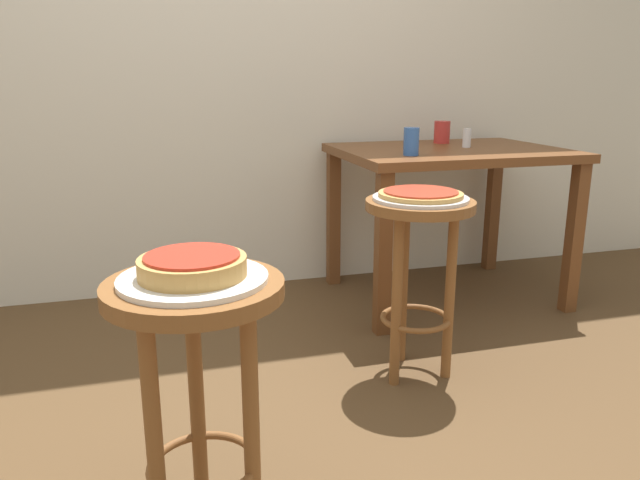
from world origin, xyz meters
name	(u,v)px	position (x,y,z in m)	size (l,w,h in m)	color
ground_plane	(295,469)	(0.00, 0.00, 0.00)	(6.00, 6.00, 0.00)	brown
stool_foreground	(198,357)	(-0.26, -0.22, 0.48)	(0.38, 0.38, 0.65)	brown
serving_plate_foreground	(193,279)	(-0.26, -0.22, 0.66)	(0.31, 0.31, 0.01)	white
pizza_foreground	(192,266)	(-0.26, -0.22, 0.68)	(0.22, 0.22, 0.05)	tan
stool_middle	(418,248)	(0.56, 0.44, 0.48)	(0.38, 0.38, 0.65)	brown
serving_plate_middle	(421,198)	(0.56, 0.44, 0.66)	(0.33, 0.33, 0.01)	silver
pizza_middle	(421,194)	(0.56, 0.44, 0.67)	(0.29, 0.29, 0.02)	tan
dining_table	(449,171)	(1.05, 1.16, 0.63)	(1.03, 0.79, 0.74)	brown
cup_near_edge	(411,142)	(0.75, 0.96, 0.79)	(0.07, 0.07, 0.12)	#3360B2
cup_far_edge	(442,132)	(1.11, 1.38, 0.79)	(0.08, 0.08, 0.11)	red
condiment_shaker	(467,138)	(1.14, 1.17, 0.78)	(0.04, 0.04, 0.09)	white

